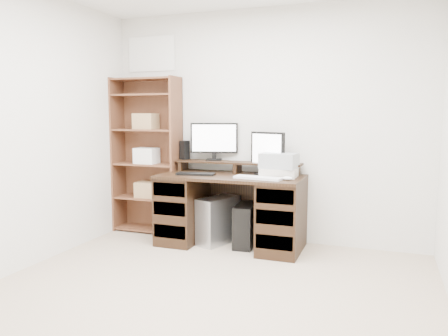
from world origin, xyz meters
The scene contains 14 objects.
room centered at (0.00, 0.00, 1.25)m, with size 3.54×4.04×2.54m.
desk centered at (-0.24, 1.64, 0.39)m, with size 1.50×0.70×0.75m.
riser_shelf centered at (-0.24, 1.85, 0.84)m, with size 1.40×0.22×0.12m.
monitor_wide centered at (-0.53, 1.90, 1.10)m, with size 0.51×0.19×0.42m.
monitor_small centered at (0.10, 1.81, 0.99)m, with size 0.39×0.22×0.45m.
speaker centered at (-0.88, 1.87, 0.98)m, with size 0.09×0.09×0.21m, color black.
keyboard_black centered at (-0.59, 1.53, 0.76)m, with size 0.40×0.13×0.02m, color black.
keyboard_white centered at (0.10, 1.48, 0.76)m, with size 0.48×0.14×0.02m, color white.
mouse centered at (0.38, 1.50, 0.77)m, with size 0.10×0.06×0.04m, color white.
printer centered at (0.26, 1.69, 0.79)m, with size 0.36×0.27×0.09m, color #BFB5A6.
basket centered at (0.26, 1.69, 0.92)m, with size 0.36×0.25×0.15m, color #90969A.
tower_silver centered at (-0.40, 1.67, 0.25)m, with size 0.22×0.50×0.50m, color #AFB2B6.
tower_black centered at (-0.09, 1.68, 0.22)m, with size 0.23×0.46×0.44m.
bookshelf centered at (-1.35, 1.86, 0.92)m, with size 0.80×0.30×1.80m.
Camera 1 is at (1.24, -2.61, 1.38)m, focal length 35.00 mm.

